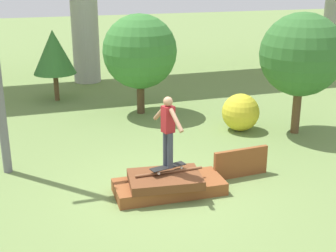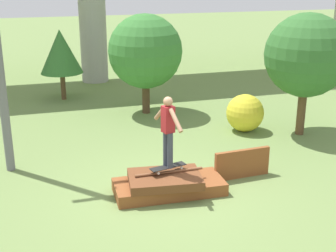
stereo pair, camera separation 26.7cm
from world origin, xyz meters
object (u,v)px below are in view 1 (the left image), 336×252
(skateboard, at_px, (168,167))
(tree_behind_left, at_px, (140,52))
(skater, at_px, (168,127))
(bush_yellow_flowering, at_px, (241,112))
(tree_behind_right, at_px, (54,52))
(tree_mid_back, at_px, (301,55))

(skateboard, bearing_deg, tree_behind_left, 80.56)
(tree_behind_left, bearing_deg, skater, -99.44)
(skateboard, relative_size, bush_yellow_flowering, 0.75)
(bush_yellow_flowering, bearing_deg, tree_behind_left, 131.87)
(skateboard, distance_m, tree_behind_right, 8.44)
(tree_behind_right, bearing_deg, tree_behind_left, -45.16)
(tree_behind_left, bearing_deg, skateboard, -99.44)
(skater, xyz_separation_m, bush_yellow_flowering, (3.27, 3.17, -0.90))
(tree_mid_back, bearing_deg, skater, -152.16)
(tree_behind_left, bearing_deg, tree_behind_right, 134.84)
(tree_behind_left, relative_size, tree_mid_back, 0.94)
(tree_behind_right, xyz_separation_m, tree_mid_back, (6.19, -5.75, 0.53))
(tree_behind_right, xyz_separation_m, bush_yellow_flowering, (4.78, -5.06, -1.19))
(skater, bearing_deg, bush_yellow_flowering, 44.07)
(skater, bearing_deg, tree_mid_back, 27.84)
(tree_behind_left, relative_size, bush_yellow_flowering, 2.94)
(tree_behind_left, bearing_deg, tree_mid_back, -41.35)
(tree_behind_left, xyz_separation_m, bush_yellow_flowering, (2.31, -2.58, -1.48))
(skateboard, xyz_separation_m, tree_mid_back, (4.68, 2.47, 1.69))
(tree_behind_left, xyz_separation_m, tree_mid_back, (3.72, -3.28, 0.24))
(skater, distance_m, bush_yellow_flowering, 4.64)
(skater, distance_m, tree_mid_back, 5.35)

